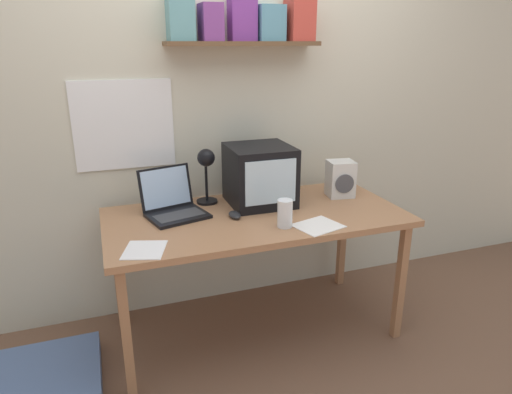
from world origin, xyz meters
TOP-DOWN VIEW (x-y plane):
  - ground_plane at (0.00, 0.00)m, footprint 12.00×12.00m
  - back_wall at (-0.00, 0.49)m, footprint 5.60×0.24m
  - corner_desk at (0.00, 0.00)m, footprint 1.64×0.79m
  - crt_monitor at (0.08, 0.17)m, footprint 0.36×0.37m
  - laptop at (-0.43, 0.15)m, footprint 0.37×0.36m
  - desk_lamp at (-0.22, 0.23)m, footprint 0.12×0.17m
  - juice_glass at (0.08, -0.22)m, footprint 0.08×0.08m
  - space_heater at (0.59, 0.12)m, footprint 0.17×0.16m
  - computer_mouse at (-0.13, -0.01)m, footprint 0.06×0.11m
  - open_notebook at (0.24, -0.27)m, footprint 0.27×0.25m
  - loose_paper_near_monitor at (-0.64, -0.27)m, footprint 0.23×0.25m
  - floor_cushion at (-1.15, -0.11)m, footprint 0.51×0.51m

SIDE VIEW (x-z plane):
  - ground_plane at x=0.00m, z-range 0.00..0.00m
  - floor_cushion at x=-1.15m, z-range 0.00..0.10m
  - corner_desk at x=0.00m, z-range 0.32..1.07m
  - loose_paper_near_monitor at x=-0.64m, z-range 0.75..0.75m
  - open_notebook at x=0.24m, z-range 0.75..0.75m
  - computer_mouse at x=-0.13m, z-range 0.75..0.78m
  - laptop at x=-0.43m, z-range 0.69..0.94m
  - juice_glass at x=0.08m, z-range 0.74..0.89m
  - space_heater at x=0.59m, z-range 0.75..0.97m
  - crt_monitor at x=0.08m, z-range 0.75..1.09m
  - desk_lamp at x=-0.22m, z-range 0.81..1.15m
  - back_wall at x=0.00m, z-range 0.01..2.61m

